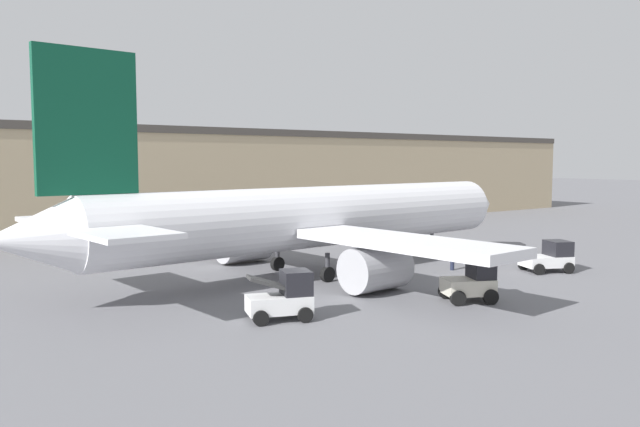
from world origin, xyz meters
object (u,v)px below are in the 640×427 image
object	(u,v)px
airplane	(308,219)
ground_crew_worker	(452,257)
belt_loader_truck	(284,297)
pushback_tug	(472,281)
baggage_tug	(550,257)

from	to	relation	value
airplane	ground_crew_worker	bearing A→B (deg)	-29.70
belt_loader_truck	airplane	bearing A→B (deg)	68.35
airplane	pushback_tug	xyz separation A→B (m)	(2.54, -10.74, -2.44)
airplane	pushback_tug	bearing A→B (deg)	-81.00
ground_crew_worker	pushback_tug	world-z (taller)	pushback_tug
ground_crew_worker	baggage_tug	size ratio (longest dim) A/B	0.48
baggage_tug	belt_loader_truck	size ratio (longest dim) A/B	1.08
belt_loader_truck	pushback_tug	xyz separation A→B (m)	(9.56, -2.54, 0.01)
airplane	belt_loader_truck	distance (m)	11.07
airplane	baggage_tug	size ratio (longest dim) A/B	10.97
belt_loader_truck	ground_crew_worker	bearing A→B (deg)	33.83
baggage_tug	pushback_tug	distance (m)	10.92
airplane	belt_loader_truck	world-z (taller)	airplane
belt_loader_truck	pushback_tug	size ratio (longest dim) A/B	1.04
pushback_tug	airplane	bearing A→B (deg)	129.48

